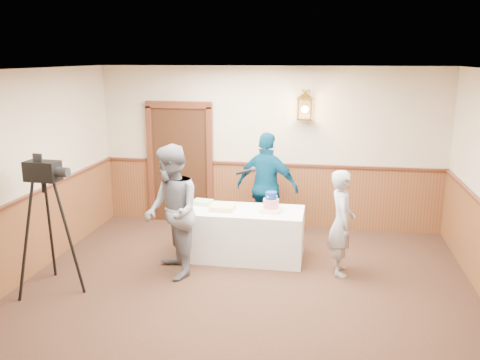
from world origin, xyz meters
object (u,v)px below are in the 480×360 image
object	(u,v)px
tiered_cake	(271,204)
tv_camera_rig	(49,233)
display_table	(242,234)
baker	(342,223)
sheet_cake_green	(202,202)
sheet_cake_yellow	(222,208)
assistant_p	(267,187)
interviewer	(172,212)

from	to	relation	value
tiered_cake	tv_camera_rig	size ratio (longest dim) A/B	0.19
display_table	tv_camera_rig	distance (m)	2.72
baker	sheet_cake_green	bearing A→B (deg)	71.40
display_table	sheet_cake_yellow	size ratio (longest dim) A/B	5.20
display_table	sheet_cake_yellow	bearing A→B (deg)	-164.63
sheet_cake_yellow	baker	distance (m)	1.74
tiered_cake	sheet_cake_green	xyz separation A→B (m)	(-1.07, 0.19, -0.08)
baker	assistant_p	distance (m)	1.64
baker	tv_camera_rig	world-z (taller)	tv_camera_rig
sheet_cake_green	baker	distance (m)	2.14
sheet_cake_green	display_table	bearing A→B (deg)	-14.55
display_table	tiered_cake	bearing A→B (deg)	-2.73
sheet_cake_yellow	sheet_cake_green	distance (m)	0.44
assistant_p	display_table	bearing A→B (deg)	86.09
tiered_cake	sheet_cake_green	world-z (taller)	tiered_cake
display_table	sheet_cake_green	bearing A→B (deg)	165.45
tv_camera_rig	sheet_cake_yellow	bearing A→B (deg)	39.23
display_table	baker	world-z (taller)	baker
baker	assistant_p	bearing A→B (deg)	40.21
display_table	tv_camera_rig	xyz separation A→B (m)	(-2.25, -1.48, 0.39)
display_table	tv_camera_rig	size ratio (longest dim) A/B	1.06
sheet_cake_green	interviewer	bearing A→B (deg)	-101.26
interviewer	tv_camera_rig	xyz separation A→B (m)	(-1.41, -0.70, -0.15)
tiered_cake	interviewer	world-z (taller)	interviewer
tiered_cake	sheet_cake_yellow	distance (m)	0.72
assistant_p	tv_camera_rig	bearing A→B (deg)	56.72
interviewer	sheet_cake_yellow	bearing A→B (deg)	112.55
assistant_p	baker	bearing A→B (deg)	149.80
sheet_cake_green	assistant_p	bearing A→B (deg)	35.46
display_table	sheet_cake_green	size ratio (longest dim) A/B	6.41
display_table	interviewer	world-z (taller)	interviewer
display_table	assistant_p	xyz separation A→B (m)	(0.27, 0.82, 0.52)
sheet_cake_green	baker	world-z (taller)	baker
sheet_cake_yellow	tv_camera_rig	distance (m)	2.41
display_table	tiered_cake	world-z (taller)	tiered_cake
sheet_cake_yellow	tv_camera_rig	xyz separation A→B (m)	(-1.96, -1.40, -0.02)
sheet_cake_yellow	baker	size ratio (longest dim) A/B	0.23
interviewer	baker	xyz separation A→B (m)	(2.27, 0.46, -0.17)
display_table	sheet_cake_yellow	world-z (taller)	sheet_cake_yellow
interviewer	tv_camera_rig	world-z (taller)	interviewer
display_table	sheet_cake_yellow	xyz separation A→B (m)	(-0.29, -0.08, 0.41)
tv_camera_rig	assistant_p	bearing A→B (deg)	46.11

